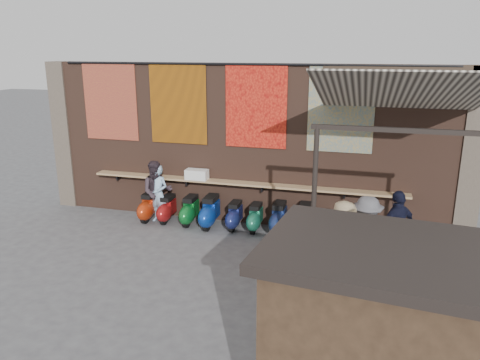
{
  "coord_description": "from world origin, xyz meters",
  "views": [
    {
      "loc": [
        2.92,
        -8.45,
        4.36
      ],
      "look_at": [
        0.26,
        1.2,
        1.52
      ],
      "focal_mm": 35.0,
      "sensor_mm": 36.0,
      "label": 1
    }
  ],
  "objects": [
    {
      "name": "brick_wall",
      "position": [
        0.0,
        2.7,
        2.0
      ],
      "size": [
        10.0,
        0.4,
        4.0
      ],
      "primitive_type": "cube",
      "color": "brown",
      "rests_on": "ground"
    },
    {
      "name": "awning_canvas",
      "position": [
        3.5,
        0.9,
        3.55
      ],
      "size": [
        3.2,
        3.28,
        0.97
      ],
      "primitive_type": "cube",
      "rotation": [
        -0.28,
        0.0,
        0.0
      ],
      "color": "beige",
      "rests_on": "brick_wall"
    },
    {
      "name": "ground",
      "position": [
        0.0,
        0.0,
        0.0
      ],
      "size": [
        70.0,
        70.0,
        0.0
      ],
      "primitive_type": "plane",
      "color": "#474749",
      "rests_on": "ground"
    },
    {
      "name": "scooter_stool_5",
      "position": [
        0.42,
        2.03,
        0.34
      ],
      "size": [
        0.32,
        0.71,
        0.67
      ],
      "primitive_type": null,
      "color": "#175F44",
      "rests_on": "ground"
    },
    {
      "name": "shelf_box",
      "position": [
        -1.18,
        2.3,
        1.25
      ],
      "size": [
        0.56,
        0.29,
        0.25
      ],
      "primitive_type": "cube",
      "color": "white",
      "rests_on": "eating_counter"
    },
    {
      "name": "diner_left",
      "position": [
        -2.13,
        2.0,
        0.75
      ],
      "size": [
        0.62,
        0.48,
        1.5
      ],
      "primitive_type": "imported",
      "rotation": [
        0.0,
        0.0,
        -0.24
      ],
      "color": "#98BEDE",
      "rests_on": "ground"
    },
    {
      "name": "tapestry_sun",
      "position": [
        -1.7,
        2.48,
        3.0
      ],
      "size": [
        1.5,
        0.02,
        2.0
      ],
      "primitive_type": "cube",
      "color": "orange",
      "rests_on": "brick_wall"
    },
    {
      "name": "stall_sign",
      "position": [
        3.25,
        -3.05,
        1.68
      ],
      "size": [
        1.2,
        0.17,
        0.5
      ],
      "primitive_type": "cube",
      "rotation": [
        0.0,
        0.0,
        -0.11
      ],
      "color": "gold",
      "rests_on": "market_stall"
    },
    {
      "name": "scooter_stool_6",
      "position": [
        1.0,
        2.01,
        0.38
      ],
      "size": [
        0.36,
        0.8,
        0.76
      ],
      "primitive_type": null,
      "color": "#14224E",
      "rests_on": "ground"
    },
    {
      "name": "eating_counter",
      "position": [
        0.0,
        2.33,
        1.1
      ],
      "size": [
        8.0,
        0.32,
        0.05
      ],
      "primitive_type": "cube",
      "color": "#9E7A51",
      "rests_on": "brick_wall"
    },
    {
      "name": "hang_rail",
      "position": [
        0.0,
        2.47,
        3.98
      ],
      "size": [
        9.5,
        0.06,
        0.06
      ],
      "primitive_type": "cylinder",
      "rotation": [
        0.0,
        1.57,
        0.0
      ],
      "color": "black",
      "rests_on": "brick_wall"
    },
    {
      "name": "tapestry_redgold",
      "position": [
        -3.6,
        2.48,
        3.0
      ],
      "size": [
        1.5,
        0.02,
        2.0
      ],
      "primitive_type": "cube",
      "color": "maroon",
      "rests_on": "brick_wall"
    },
    {
      "name": "stall_roof",
      "position": [
        3.16,
        -3.88,
        2.37
      ],
      "size": [
        2.58,
        2.1,
        0.12
      ],
      "primitive_type": "cube",
      "rotation": [
        0.0,
        0.0,
        -0.11
      ],
      "color": "black",
      "rests_on": "market_stall"
    },
    {
      "name": "awning_header",
      "position": [
        3.5,
        -0.6,
        3.08
      ],
      "size": [
        3.0,
        0.08,
        0.08
      ],
      "primitive_type": "cube",
      "color": "black",
      "rests_on": "awning_post_left"
    },
    {
      "name": "scooter_stool_0",
      "position": [
        -2.43,
        2.01,
        0.36
      ],
      "size": [
        0.35,
        0.77,
        0.73
      ],
      "primitive_type": null,
      "color": "#AD2D0D",
      "rests_on": "ground"
    },
    {
      "name": "awning_ledger",
      "position": [
        3.5,
        2.49,
        3.95
      ],
      "size": [
        3.3,
        0.08,
        0.12
      ],
      "primitive_type": "cube",
      "color": "#33261C",
      "rests_on": "brick_wall"
    },
    {
      "name": "tapestry_multi",
      "position": [
        2.3,
        2.48,
        3.0
      ],
      "size": [
        1.5,
        0.02,
        2.0
      ],
      "primitive_type": "cube",
      "color": "#296497",
      "rests_on": "brick_wall"
    },
    {
      "name": "shopper_tan",
      "position": [
        2.62,
        -0.04,
        0.82
      ],
      "size": [
        0.93,
        0.93,
        1.63
      ],
      "primitive_type": "imported",
      "rotation": [
        0.0,
        0.0,
        0.77
      ],
      "color": "tan",
      "rests_on": "ground"
    },
    {
      "name": "scooter_stool_4",
      "position": [
        -0.11,
        2.03,
        0.34
      ],
      "size": [
        0.32,
        0.71,
        0.68
      ],
      "primitive_type": null,
      "color": "#171E51",
      "rests_on": "ground"
    },
    {
      "name": "scooter_stool_2",
      "position": [
        -1.29,
        2.02,
        0.36
      ],
      "size": [
        0.34,
        0.76,
        0.72
      ],
      "primitive_type": null,
      "color": "#0D5F22",
      "rests_on": "ground"
    },
    {
      "name": "shopper_navy",
      "position": [
        3.64,
        0.94,
        0.81
      ],
      "size": [
        0.95,
        0.95,
        1.62
      ],
      "primitive_type": "imported",
      "rotation": [
        0.0,
        0.0,
        3.92
      ],
      "color": "black",
      "rests_on": "ground"
    },
    {
      "name": "pier_left",
      "position": [
        -5.2,
        2.7,
        2.0
      ],
      "size": [
        0.5,
        0.5,
        4.0
      ],
      "primitive_type": "cube",
      "color": "#4C4238",
      "rests_on": "ground"
    },
    {
      "name": "scooter_stool_3",
      "position": [
        -0.73,
        1.96,
        0.4
      ],
      "size": [
        0.38,
        0.84,
        0.8
      ],
      "primitive_type": null,
      "color": "navy",
      "rests_on": "ground"
    },
    {
      "name": "awning_post_left",
      "position": [
        2.1,
        -0.6,
        1.55
      ],
      "size": [
        0.09,
        0.09,
        3.1
      ],
      "primitive_type": "cylinder",
      "color": "black",
      "rests_on": "ground"
    },
    {
      "name": "shopper_grey",
      "position": [
        3.03,
        0.35,
        0.82
      ],
      "size": [
        1.09,
        0.67,
        1.63
      ],
      "primitive_type": "imported",
      "rotation": [
        0.0,
        0.0,
        3.2
      ],
      "color": "#57565B",
      "rests_on": "ground"
    },
    {
      "name": "tapestry_orange",
      "position": [
        0.3,
        2.48,
        3.0
      ],
      "size": [
        1.5,
        0.02,
        2.0
      ],
      "primitive_type": "cube",
      "color": "red",
      "rests_on": "brick_wall"
    },
    {
      "name": "scooter_stool_1",
      "position": [
        -1.92,
        2.04,
        0.34
      ],
      "size": [
        0.32,
        0.72,
        0.68
      ],
      "primitive_type": null,
      "color": "maroon",
      "rests_on": "ground"
    },
    {
      "name": "diner_right",
      "position": [
        -2.17,
        2.0,
        0.8
      ],
      "size": [
        0.98,
        0.9,
        1.61
      ],
      "primitive_type": "imported",
      "rotation": [
        0.0,
        0.0,
        0.48
      ],
      "color": "#30262C",
      "rests_on": "ground"
    },
    {
      "name": "scooter_stool_7",
      "position": [
        1.61,
        2.05,
        0.38
      ],
      "size": [
        0.36,
        0.81,
        0.77
      ],
      "primitive_type": null,
      "color": "black",
      "rests_on": "ground"
    },
    {
      "name": "market_stall",
      "position": [
        3.16,
        -3.88,
        1.16
      ],
      "size": [
        2.3,
        1.83,
        2.31
      ],
      "primitive_type": "cube",
      "rotation": [
        0.0,
        0.0,
        -0.11
      ],
      "color": "black",
      "rests_on": "ground"
    },
    {
      "name": "stall_shelf",
      "position": [
        3.25,
        -3.05,
        0.84
      ],
      "size": [
        1.77,
        0.3,
        0.06
      ],
      "primitive_type": "cube",
      "rotation": [
        0.0,
        0.0,
        -0.11
      ],
      "color": "#473321",
      "rests_on": "market_stall"
    },
    {
      "name": "pier_right",
      "position": [
        5.2,
        2.7,
        2.0
      ],
      "size": [
        0.5,
        0.5,
        4.0
      ],
      "primitive_type": "cube",
      "color": "#4C4238",
      "rests_on": "ground"
    }
  ]
}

